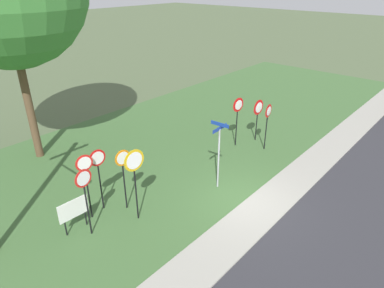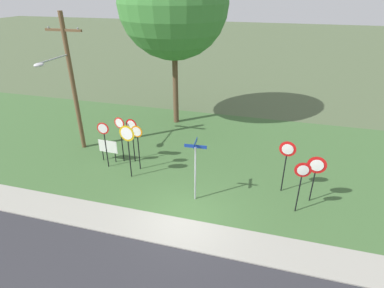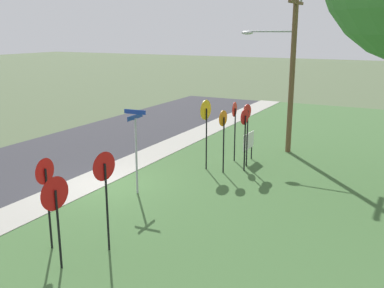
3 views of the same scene
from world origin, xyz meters
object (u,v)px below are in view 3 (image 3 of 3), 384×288
yield_sign_near_left (105,177)px  utility_pole (288,62)px  stop_sign_far_left (235,119)px  yield_sign_near_right (46,182)px  notice_board (248,142)px  yield_sign_far_left (55,201)px  stop_sign_far_right (206,119)px  stop_sign_near_right (247,123)px  street_name_post (136,144)px  stop_sign_near_left (245,127)px  stop_sign_far_center (223,129)px

yield_sign_near_left → utility_pole: utility_pole is taller
stop_sign_far_left → yield_sign_near_left: yield_sign_near_left is taller
yield_sign_near_right → notice_board: (-9.82, 1.77, -0.97)m
yield_sign_near_left → yield_sign_far_left: (1.25, -0.45, -0.26)m
utility_pole → notice_board: size_ratio=6.06×
stop_sign_far_right → yield_sign_near_left: bearing=10.5°
stop_sign_near_right → street_name_post: size_ratio=0.89×
yield_sign_far_left → notice_board: (-10.46, 0.84, -0.86)m
yield_sign_near_right → notice_board: yield_sign_near_right is taller
stop_sign_near_right → stop_sign_far_left: size_ratio=1.02×
notice_board → yield_sign_near_right: bearing=-8.2°
yield_sign_near_right → utility_pole: bearing=164.0°
stop_sign_near_right → yield_sign_near_left: bearing=6.2°
stop_sign_near_left → stop_sign_far_left: size_ratio=0.98×
stop_sign_near_right → yield_sign_near_left: (8.45, -0.58, 0.10)m
stop_sign_far_left → stop_sign_far_center: stop_sign_far_left is taller
stop_sign_far_center → yield_sign_far_left: (8.49, -0.50, -0.09)m
yield_sign_near_right → street_name_post: size_ratio=0.83×
stop_sign_near_right → stop_sign_far_center: size_ratio=1.04×
stop_sign_near_right → stop_sign_far_center: bearing=-13.3°
yield_sign_far_left → notice_board: size_ratio=1.83×
stop_sign_near_right → notice_board: (-0.76, -0.18, -1.02)m
stop_sign_far_right → yield_sign_far_left: stop_sign_far_right is taller
stop_sign_near_left → stop_sign_far_left: stop_sign_far_left is taller
stop_sign_near_left → stop_sign_far_center: size_ratio=1.01×
stop_sign_far_left → notice_board: (-0.23, 0.57, -1.00)m
stop_sign_far_right → yield_sign_far_left: size_ratio=1.24×
stop_sign_far_right → utility_pole: bearing=158.3°
yield_sign_near_left → notice_board: 9.29m
yield_sign_near_left → yield_sign_far_left: size_ratio=1.15×
stop_sign_far_center → notice_board: stop_sign_far_center is taller
stop_sign_far_left → stop_sign_far_center: (1.74, 0.23, -0.05)m
stop_sign_near_left → stop_sign_far_left: bearing=-135.9°
yield_sign_near_right → yield_sign_far_left: yield_sign_near_right is taller
stop_sign_far_right → notice_board: size_ratio=2.27×
stop_sign_near_left → stop_sign_far_right: bearing=-65.7°
yield_sign_near_left → street_name_post: size_ratio=0.89×
yield_sign_near_right → street_name_post: 4.39m
stop_sign_near_left → utility_pole: bearing=177.0°
street_name_post → stop_sign_far_right: bearing=162.1°
yield_sign_near_left → stop_sign_near_right: bearing=-175.3°
street_name_post → utility_pole: size_ratio=0.39×
stop_sign_near_right → stop_sign_far_right: size_ratio=0.92×
stop_sign_far_left → notice_board: 1.18m
street_name_post → notice_board: 5.89m
stop_sign_far_center → stop_sign_far_left: bearing=-167.4°
stop_sign_far_left → stop_sign_far_right: stop_sign_far_right is taller
stop_sign_near_left → utility_pole: (-3.70, 0.60, 2.32)m
stop_sign_near_right → notice_board: 1.29m
yield_sign_near_right → stop_sign_far_center: bearing=166.1°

